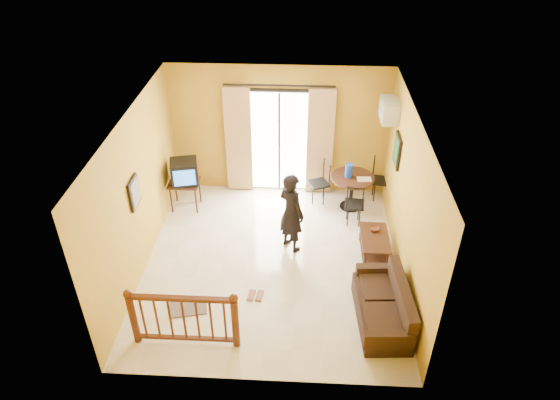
# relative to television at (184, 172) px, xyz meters

# --- Properties ---
(ground) EXTENTS (5.00, 5.00, 0.00)m
(ground) POSITION_rel_television_xyz_m (1.87, -1.66, -0.85)
(ground) COLOR beige
(ground) RESTS_ON ground
(room_shell) EXTENTS (5.00, 5.00, 5.00)m
(room_shell) POSITION_rel_television_xyz_m (1.87, -1.66, 0.85)
(room_shell) COLOR white
(room_shell) RESTS_ON ground
(balcony_door) EXTENTS (2.25, 0.14, 2.46)m
(balcony_door) POSITION_rel_television_xyz_m (1.87, 0.78, 0.33)
(balcony_door) COLOR black
(balcony_door) RESTS_ON ground
(tv_table) EXTENTS (0.62, 0.51, 0.61)m
(tv_table) POSITION_rel_television_xyz_m (-0.03, 0.00, -0.32)
(tv_table) COLOR black
(tv_table) RESTS_ON ground
(television) EXTENTS (0.63, 0.59, 0.48)m
(television) POSITION_rel_television_xyz_m (0.00, 0.00, 0.00)
(television) COLOR black
(television) RESTS_ON tv_table
(picture_left) EXTENTS (0.05, 0.42, 0.52)m
(picture_left) POSITION_rel_television_xyz_m (-0.35, -1.86, 0.70)
(picture_left) COLOR black
(picture_left) RESTS_ON room_shell
(dining_table) EXTENTS (0.88, 0.88, 0.73)m
(dining_table) POSITION_rel_television_xyz_m (3.39, 0.18, -0.27)
(dining_table) COLOR black
(dining_table) RESTS_ON ground
(water_jug) EXTENTS (0.15, 0.15, 0.28)m
(water_jug) POSITION_rel_television_xyz_m (3.30, 0.20, 0.02)
(water_jug) COLOR blue
(water_jug) RESTS_ON dining_table
(serving_tray) EXTENTS (0.29, 0.19, 0.02)m
(serving_tray) POSITION_rel_television_xyz_m (3.61, 0.08, -0.11)
(serving_tray) COLOR #ECE5C9
(serving_tray) RESTS_ON dining_table
(dining_chairs) EXTENTS (1.79, 1.37, 0.95)m
(dining_chairs) POSITION_rel_television_xyz_m (3.38, 0.17, -0.85)
(dining_chairs) COLOR black
(dining_chairs) RESTS_ON ground
(air_conditioner) EXTENTS (0.31, 0.60, 0.40)m
(air_conditioner) POSITION_rel_television_xyz_m (3.96, 0.29, 1.30)
(air_conditioner) COLOR silver
(air_conditioner) RESTS_ON room_shell
(botanical_print) EXTENTS (0.05, 0.50, 0.60)m
(botanical_print) POSITION_rel_television_xyz_m (4.09, -0.36, 0.80)
(botanical_print) COLOR black
(botanical_print) RESTS_ON room_shell
(coffee_table) EXTENTS (0.50, 0.91, 0.40)m
(coffee_table) POSITION_rel_television_xyz_m (3.72, -1.34, -0.59)
(coffee_table) COLOR black
(coffee_table) RESTS_ON ground
(bowl) EXTENTS (0.22, 0.22, 0.06)m
(bowl) POSITION_rel_television_xyz_m (3.72, -1.13, -0.42)
(bowl) COLOR brown
(bowl) RESTS_ON coffee_table
(sofa) EXTENTS (0.82, 1.61, 0.75)m
(sofa) POSITION_rel_television_xyz_m (3.72, -2.96, -0.57)
(sofa) COLOR black
(sofa) RESTS_ON ground
(standing_person) EXTENTS (0.67, 0.68, 1.58)m
(standing_person) POSITION_rel_television_xyz_m (2.19, -1.20, -0.06)
(standing_person) COLOR black
(standing_person) RESTS_ON ground
(stair_balustrade) EXTENTS (1.63, 0.13, 1.04)m
(stair_balustrade) POSITION_rel_television_xyz_m (0.72, -3.56, -0.29)
(stair_balustrade) COLOR #471E0F
(stair_balustrade) RESTS_ON ground
(doormat) EXTENTS (0.67, 0.52, 0.02)m
(doormat) POSITION_rel_television_xyz_m (0.58, -2.85, -0.84)
(doormat) COLOR #5C5049
(doormat) RESTS_ON ground
(sandals) EXTENTS (0.27, 0.26, 0.03)m
(sandals) POSITION_rel_television_xyz_m (1.65, -2.53, -0.84)
(sandals) COLOR brown
(sandals) RESTS_ON ground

